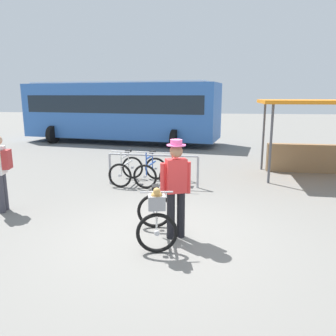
{
  "coord_description": "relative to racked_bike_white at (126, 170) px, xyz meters",
  "views": [
    {
      "loc": [
        0.76,
        -5.43,
        2.44
      ],
      "look_at": [
        -0.06,
        1.07,
        1.0
      ],
      "focal_mm": 35.58,
      "sensor_mm": 36.0,
      "label": 1
    }
  ],
  "objects": [
    {
      "name": "ground_plane",
      "position": [
        1.55,
        -3.5,
        -0.37
      ],
      "size": [
        80.0,
        80.0,
        0.0
      ],
      "primitive_type": "plane",
      "color": "slate"
    },
    {
      "name": "bike_rack_rail",
      "position": [
        0.8,
        -0.22,
        0.27
      ],
      "size": [
        2.51,
        0.18,
        0.88
      ],
      "color": "#99999E",
      "rests_on": "ground"
    },
    {
      "name": "racked_bike_white",
      "position": [
        0.0,
        0.0,
        0.0
      ],
      "size": [
        0.77,
        1.16,
        0.97
      ],
      "color": "black",
      "rests_on": "ground"
    },
    {
      "name": "racked_bike_blue",
      "position": [
        0.7,
        -0.03,
        -0.0
      ],
      "size": [
        0.79,
        1.17,
        0.97
      ],
      "color": "black",
      "rests_on": "ground"
    },
    {
      "name": "racked_bike_red",
      "position": [
        1.4,
        -0.07,
        0.0
      ],
      "size": [
        0.79,
        1.18,
        0.98
      ],
      "color": "black",
      "rests_on": "ground"
    },
    {
      "name": "featured_bicycle",
      "position": [
        1.46,
        -3.75,
        0.12
      ],
      "size": [
        0.86,
        1.25,
        1.09
      ],
      "color": "black",
      "rests_on": "ground"
    },
    {
      "name": "person_with_featured_bike",
      "position": [
        1.76,
        -3.51,
        0.58
      ],
      "size": [
        0.5,
        0.32,
        1.72
      ],
      "color": "black",
      "rests_on": "ground"
    },
    {
      "name": "pedestrian_with_backpack",
      "position": [
        -2.02,
        -2.63,
        0.57
      ],
      "size": [
        0.39,
        0.52,
        1.64
      ],
      "color": "#383842",
      "rests_on": "ground"
    },
    {
      "name": "bus_distant",
      "position": [
        -2.28,
        7.92,
        1.37
      ],
      "size": [
        10.28,
        4.49,
        3.08
      ],
      "color": "#3366B7",
      "rests_on": "ground"
    },
    {
      "name": "market_stall",
      "position": [
        5.33,
        1.66,
        1.03
      ],
      "size": [
        3.19,
        2.42,
        2.3
      ],
      "color": "#4C4C51",
      "rests_on": "ground"
    }
  ]
}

